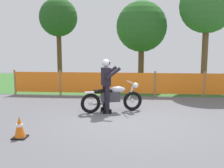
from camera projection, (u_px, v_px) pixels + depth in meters
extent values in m
cube|color=#5B5B60|center=(129.00, 120.00, 7.87)|extent=(24.00, 24.00, 0.02)
cube|color=#386B2D|center=(132.00, 83.00, 14.98)|extent=(24.00, 7.47, 0.01)
cylinder|color=#997547|center=(15.00, 82.00, 11.62)|extent=(0.08, 0.08, 1.05)
cylinder|color=#997547|center=(60.00, 83.00, 11.46)|extent=(0.08, 0.08, 1.05)
cylinder|color=#997547|center=(107.00, 83.00, 11.30)|extent=(0.08, 0.08, 1.05)
cylinder|color=#997547|center=(155.00, 84.00, 11.15)|extent=(0.08, 0.08, 1.05)
cylinder|color=#997547|center=(204.00, 84.00, 10.99)|extent=(0.08, 0.08, 1.05)
cube|color=orange|center=(37.00, 82.00, 11.54)|extent=(1.88, 0.02, 0.85)
cube|color=orange|center=(83.00, 82.00, 11.38)|extent=(1.88, 0.02, 0.85)
cube|color=orange|center=(131.00, 83.00, 11.22)|extent=(1.88, 0.02, 0.85)
cube|color=orange|center=(179.00, 84.00, 11.06)|extent=(1.88, 0.02, 0.85)
cylinder|color=brown|center=(59.00, 55.00, 16.39)|extent=(0.28, 0.28, 2.85)
sphere|color=#23511E|center=(58.00, 17.00, 16.06)|extent=(2.23, 2.23, 2.23)
cylinder|color=brown|center=(141.00, 65.00, 13.71)|extent=(0.28, 0.28, 2.09)
sphere|color=#286023|center=(142.00, 26.00, 13.42)|extent=(2.47, 2.47, 2.47)
cylinder|color=brown|center=(204.00, 58.00, 12.80)|extent=(0.28, 0.28, 2.97)
sphere|color=#33702D|center=(207.00, 5.00, 12.44)|extent=(2.50, 2.50, 2.50)
torus|color=black|center=(133.00, 101.00, 8.91)|extent=(0.63, 0.31, 0.63)
cylinder|color=silver|center=(133.00, 101.00, 8.91)|extent=(0.15, 0.10, 0.14)
torus|color=black|center=(91.00, 103.00, 8.57)|extent=(0.63, 0.31, 0.63)
cylinder|color=silver|center=(91.00, 103.00, 8.57)|extent=(0.15, 0.10, 0.14)
cube|color=#38383D|center=(110.00, 97.00, 8.70)|extent=(0.64, 0.42, 0.32)
ellipsoid|color=#B7B7C1|center=(117.00, 90.00, 8.72)|extent=(0.56, 0.39, 0.22)
cube|color=black|center=(103.00, 91.00, 8.61)|extent=(0.59, 0.39, 0.10)
cube|color=silver|center=(90.00, 92.00, 8.51)|extent=(0.39, 0.27, 0.04)
cylinder|color=silver|center=(131.00, 92.00, 8.85)|extent=(0.23, 0.13, 0.56)
sphere|color=white|center=(136.00, 85.00, 8.85)|extent=(0.23, 0.23, 0.18)
cylinder|color=silver|center=(130.00, 82.00, 8.79)|extent=(0.22, 0.57, 0.03)
cylinder|color=silver|center=(101.00, 104.00, 8.79)|extent=(0.53, 0.24, 0.07)
cylinder|color=black|center=(105.00, 98.00, 8.82)|extent=(0.19, 0.19, 0.86)
cube|color=black|center=(105.00, 109.00, 8.88)|extent=(0.28, 0.19, 0.12)
cylinder|color=black|center=(107.00, 100.00, 8.52)|extent=(0.19, 0.19, 0.86)
cube|color=black|center=(107.00, 112.00, 8.57)|extent=(0.28, 0.19, 0.12)
cube|color=black|center=(106.00, 77.00, 8.56)|extent=(0.34, 0.42, 0.56)
cylinder|color=black|center=(110.00, 72.00, 8.80)|extent=(0.49, 0.25, 0.38)
cylinder|color=black|center=(113.00, 73.00, 8.38)|extent=(0.49, 0.25, 0.38)
sphere|color=silver|center=(106.00, 63.00, 8.50)|extent=(0.32, 0.32, 0.25)
cube|color=black|center=(109.00, 63.00, 8.52)|extent=(0.09, 0.18, 0.08)
cube|color=black|center=(20.00, 137.00, 6.40)|extent=(0.32, 0.32, 0.03)
cone|color=orange|center=(20.00, 126.00, 6.36)|extent=(0.26, 0.26, 0.50)
cylinder|color=white|center=(19.00, 125.00, 6.35)|extent=(0.15, 0.15, 0.06)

